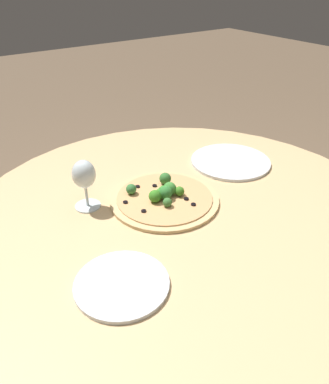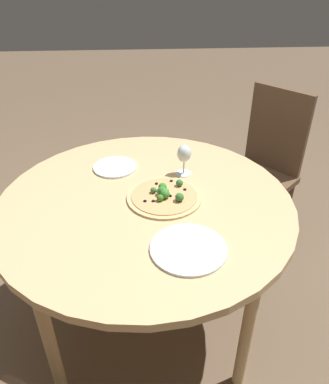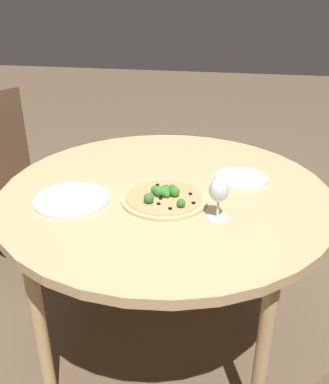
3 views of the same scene
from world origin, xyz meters
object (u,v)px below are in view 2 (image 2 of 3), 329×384
at_px(chair_2, 264,164).
at_px(plate_near, 115,167).
at_px(plate_far, 189,249).
at_px(pizza, 165,196).
at_px(wine_glass, 184,155).

height_order(chair_2, plate_near, chair_2).
bearing_deg(plate_far, chair_2, -120.54).
bearing_deg(plate_near, pizza, 129.46).
xyz_separation_m(chair_2, pizza, (0.66, 0.68, 0.26)).
bearing_deg(wine_glass, plate_far, 85.77).
bearing_deg(pizza, chair_2, -133.90).
relative_size(chair_2, pizza, 2.98).
bearing_deg(wine_glass, plate_near, -12.94).
xyz_separation_m(chair_2, plate_far, (0.60, 1.01, 0.25)).
xyz_separation_m(plate_near, plate_far, (-0.28, 0.59, 0.00)).
relative_size(pizza, plate_near, 1.53).
xyz_separation_m(pizza, plate_near, (0.22, -0.27, -0.01)).
distance_m(chair_2, wine_glass, 0.82).
xyz_separation_m(chair_2, plate_near, (0.88, 0.41, 0.25)).
bearing_deg(plate_near, chair_2, -154.75).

